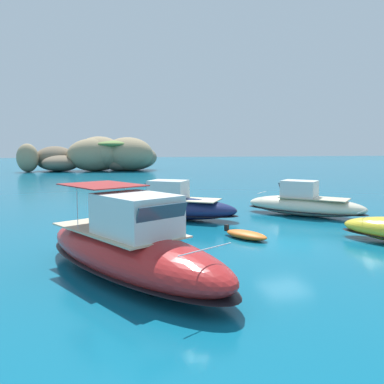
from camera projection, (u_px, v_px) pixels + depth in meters
The scene contains 7 objects.
ground_plane at pixel (285, 243), 19.99m from camera, with size 400.00×400.00×0.00m, color #0C5B7A.
islet_large at pixel (115, 155), 85.74m from camera, with size 21.43×18.12×7.55m.
islet_small at pixel (53, 160), 82.87m from camera, with size 14.61×14.05×5.90m.
motorboat_red at pixel (129, 249), 14.66m from camera, with size 7.88×11.20×3.41m.
motorboat_cream at pixel (304, 204), 28.02m from camera, with size 7.77×8.14×2.55m.
motorboat_navy at pixel (174, 206), 26.75m from camera, with size 9.01×7.43×2.68m.
dinghy_tender at pixel (246, 235), 20.86m from camera, with size 2.21×2.81×0.58m.
Camera 1 is at (-10.06, -17.47, 4.88)m, focal length 35.98 mm.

